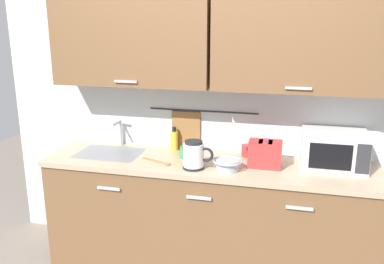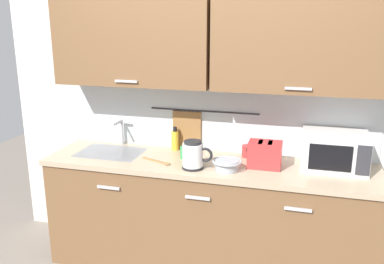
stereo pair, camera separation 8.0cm
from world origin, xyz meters
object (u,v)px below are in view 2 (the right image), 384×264
at_px(mixing_bowl, 227,164).
at_px(wooden_spoon, 160,162).
at_px(electric_kettle, 193,155).
at_px(microwave, 334,151).
at_px(mug_by_kettle, 247,151).
at_px(mug_near_sink, 186,152).
at_px(dish_soap_bottle, 175,140).
at_px(toaster, 265,154).

height_order(mixing_bowl, wooden_spoon, mixing_bowl).
bearing_deg(electric_kettle, microwave, 15.17).
bearing_deg(microwave, mug_by_kettle, 171.93).
relative_size(microwave, mug_near_sink, 3.83).
bearing_deg(dish_soap_bottle, mixing_bowl, -35.37).
bearing_deg(mixing_bowl, wooden_spoon, 176.85).
relative_size(dish_soap_bottle, wooden_spoon, 0.74).
bearing_deg(toaster, mug_by_kettle, 128.82).
distance_m(dish_soap_bottle, wooden_spoon, 0.34).
xyz_separation_m(microwave, wooden_spoon, (-1.26, -0.22, -0.13)).
distance_m(mug_by_kettle, wooden_spoon, 0.70).
height_order(electric_kettle, dish_soap_bottle, electric_kettle).
bearing_deg(mug_near_sink, mixing_bowl, -26.44).
distance_m(mixing_bowl, toaster, 0.30).
bearing_deg(mixing_bowl, mug_near_sink, 153.56).
bearing_deg(electric_kettle, mug_by_kettle, 46.08).
relative_size(electric_kettle, toaster, 0.89).
bearing_deg(mug_by_kettle, mixing_bowl, -106.73).
bearing_deg(microwave, wooden_spoon, -170.32).
relative_size(toaster, wooden_spoon, 0.96).
xyz_separation_m(microwave, dish_soap_bottle, (-1.24, 0.11, -0.05)).
bearing_deg(mug_by_kettle, mug_near_sink, -161.38).
xyz_separation_m(electric_kettle, wooden_spoon, (-0.28, 0.05, -0.10)).
relative_size(electric_kettle, mixing_bowl, 1.06).
height_order(mug_near_sink, mug_by_kettle, same).
bearing_deg(wooden_spoon, toaster, 8.45).
bearing_deg(mixing_bowl, dish_soap_bottle, 144.63).
xyz_separation_m(toaster, mug_by_kettle, (-0.15, 0.19, -0.05)).
height_order(dish_soap_bottle, toaster, dish_soap_bottle).
bearing_deg(dish_soap_bottle, toaster, -15.71).
relative_size(mug_near_sink, wooden_spoon, 0.45).
xyz_separation_m(mug_near_sink, toaster, (0.61, -0.03, 0.05)).
xyz_separation_m(electric_kettle, toaster, (0.50, 0.17, -0.01)).
distance_m(toaster, mug_by_kettle, 0.25).
relative_size(mug_near_sink, mixing_bowl, 0.56).
relative_size(electric_kettle, mug_by_kettle, 1.89).
distance_m(mug_near_sink, mixing_bowl, 0.40).
bearing_deg(mug_near_sink, microwave, 3.38).
height_order(mug_near_sink, mixing_bowl, mug_near_sink).
bearing_deg(toaster, wooden_spoon, -171.55).
distance_m(dish_soap_bottle, mixing_bowl, 0.62).
xyz_separation_m(electric_kettle, mug_by_kettle, (0.34, 0.36, -0.05)).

